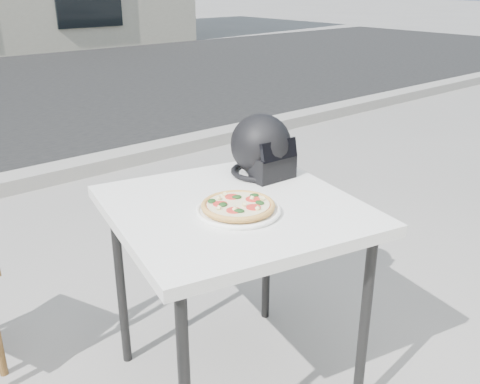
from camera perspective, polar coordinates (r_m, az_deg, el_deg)
cafe_table_main at (r=1.95m, az=-0.65°, el=-3.25°), size 1.01×1.01×0.81m
plate at (r=1.84m, az=-0.19°, el=-2.00°), size 0.38×0.38×0.02m
pizza at (r=1.83m, az=-0.19°, el=-1.42°), size 0.31×0.31×0.03m
helmet at (r=2.18m, az=2.37°, el=4.66°), size 0.26×0.27×0.25m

